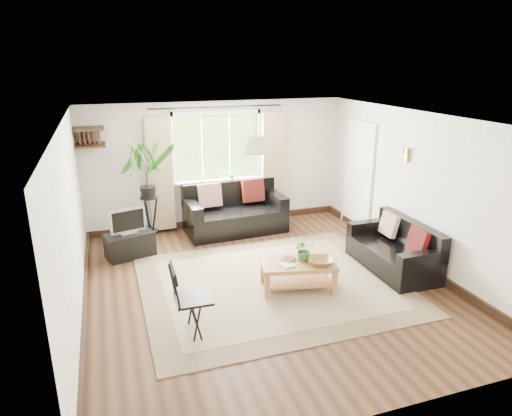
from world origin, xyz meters
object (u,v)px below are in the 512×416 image
object	(u,v)px
coffee_table	(298,276)
tv_stand	(130,245)
folding_chair	(193,300)
palm_stand	(148,193)
sofa_right	(393,247)
sofa_back	(235,209)

from	to	relation	value
coffee_table	tv_stand	size ratio (longest dim) A/B	1.36
tv_stand	folding_chair	size ratio (longest dim) A/B	0.85
coffee_table	folding_chair	distance (m)	1.74
coffee_table	palm_stand	xyz separation A→B (m)	(-1.77, 2.48, 0.70)
coffee_table	palm_stand	size ratio (longest dim) A/B	0.57
coffee_table	palm_stand	world-z (taller)	palm_stand
sofa_right	coffee_table	bearing A→B (deg)	-84.97
coffee_table	tv_stand	xyz separation A→B (m)	(-2.18, 1.94, -0.01)
sofa_back	folding_chair	distance (m)	3.44
sofa_right	coffee_table	distance (m)	1.67
tv_stand	folding_chair	bearing A→B (deg)	-93.02
folding_chair	sofa_back	bearing A→B (deg)	-23.31
coffee_table	palm_stand	distance (m)	3.13
sofa_back	coffee_table	world-z (taller)	sofa_back
coffee_table	tv_stand	bearing A→B (deg)	138.26
sofa_right	palm_stand	xyz separation A→B (m)	(-3.43, 2.34, 0.55)
sofa_right	tv_stand	size ratio (longest dim) A/B	2.03
sofa_back	palm_stand	world-z (taller)	palm_stand
palm_stand	tv_stand	bearing A→B (deg)	-126.71
tv_stand	palm_stand	xyz separation A→B (m)	(0.40, 0.54, 0.70)
coffee_table	sofa_back	bearing A→B (deg)	94.47
sofa_back	palm_stand	bearing A→B (deg)	177.97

